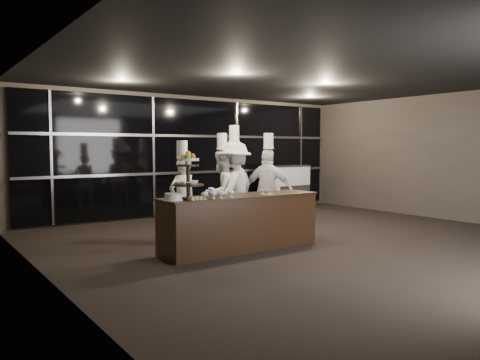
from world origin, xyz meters
TOP-DOWN VIEW (x-y plane):
  - room at (0.00, 0.00)m, footprint 10.00×10.00m
  - window_wall at (0.00, 4.94)m, footprint 8.60×0.10m
  - buffet_counter at (-1.41, 1.09)m, footprint 2.84×0.74m
  - display_stand at (-2.41, 1.08)m, footprint 0.48×0.48m
  - compotes at (-2.01, 0.87)m, footprint 0.60×0.11m
  - layer_cake at (-2.69, 1.04)m, footprint 0.30×0.30m
  - pastry_squares at (-2.38, 0.92)m, footprint 0.19×0.12m
  - small_plate at (-0.93, 0.99)m, footprint 0.20×0.20m
  - chef_cup at (-0.39, 1.34)m, footprint 0.08×0.08m
  - display_case at (2.40, 4.30)m, footprint 1.29×0.57m
  - chef_a at (-1.96, 2.11)m, footprint 0.62×0.47m
  - chef_b at (-1.07, 2.17)m, footprint 0.96×0.84m
  - chef_c at (-0.86, 2.06)m, footprint 1.37×1.18m
  - chef_d at (-0.13, 1.93)m, footprint 0.95×1.04m

SIDE VIEW (x-z plane):
  - buffet_counter at x=-1.41m, z-range 0.01..0.93m
  - display_case at x=2.40m, z-range 0.07..1.31m
  - chef_a at x=-1.96m, z-range -0.12..1.72m
  - chef_b at x=-1.07m, z-range -0.14..1.85m
  - chef_d at x=-0.13m, z-range -0.13..1.87m
  - chef_c at x=-0.86m, z-range -0.14..1.99m
  - small_plate at x=-0.93m, z-range 0.91..0.96m
  - pastry_squares at x=-2.38m, z-range 0.92..0.97m
  - chef_cup at x=-0.39m, z-range 0.92..0.99m
  - layer_cake at x=-2.69m, z-range 0.92..1.03m
  - compotes at x=-2.01m, z-range 0.94..1.06m
  - display_stand at x=-2.41m, z-range 0.97..1.71m
  - room at x=0.00m, z-range -3.50..6.50m
  - window_wall at x=0.00m, z-range 0.10..2.90m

